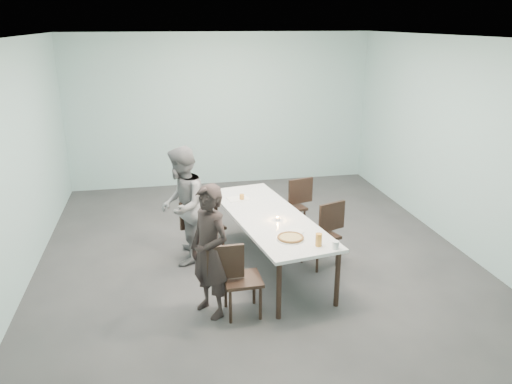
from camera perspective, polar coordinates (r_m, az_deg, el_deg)
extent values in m
plane|color=#333335|center=(7.21, -0.15, -7.29)|extent=(7.00, 7.00, 0.00)
cube|color=#9DC5C5|center=(10.07, -4.02, 9.27)|extent=(6.00, 0.02, 3.00)
cube|color=#9DC5C5|center=(3.53, 10.91, -10.00)|extent=(6.00, 0.02, 3.00)
cube|color=#9DC5C5|center=(6.80, -25.84, 2.65)|extent=(0.02, 7.00, 3.00)
cube|color=#9DC5C5|center=(7.82, 22.07, 5.08)|extent=(0.02, 7.00, 3.00)
cube|color=white|center=(6.47, -0.17, 17.28)|extent=(6.00, 7.00, 0.02)
cube|color=white|center=(6.63, 1.42, -2.83)|extent=(1.33, 2.72, 0.04)
cylinder|color=black|center=(5.65, 2.63, -11.17)|extent=(0.06, 0.06, 0.71)
cylinder|color=black|center=(7.73, -4.59, -2.62)|extent=(0.06, 0.06, 0.71)
cylinder|color=black|center=(5.95, 9.28, -9.76)|extent=(0.06, 0.06, 0.71)
cylinder|color=black|center=(7.95, 0.53, -1.93)|extent=(0.06, 0.06, 0.71)
cube|color=black|center=(5.71, -1.56, -9.97)|extent=(0.43, 0.43, 0.04)
cube|color=black|center=(5.57, -3.52, -8.00)|extent=(0.42, 0.05, 0.40)
cylinder|color=black|center=(5.65, -2.94, -12.96)|extent=(0.04, 0.04, 0.41)
cylinder|color=black|center=(5.94, -3.50, -11.25)|extent=(0.04, 0.04, 0.41)
cylinder|color=black|center=(5.71, 0.51, -12.59)|extent=(0.04, 0.04, 0.41)
cylinder|color=black|center=(5.99, -0.23, -10.92)|extent=(0.04, 0.04, 0.41)
cube|color=black|center=(7.11, -5.69, -3.96)|extent=(0.55, 0.55, 0.04)
cube|color=black|center=(6.94, -7.12, -2.47)|extent=(0.40, 0.20, 0.40)
cylinder|color=black|center=(7.00, -6.17, -6.41)|extent=(0.04, 0.04, 0.41)
cylinder|color=black|center=(7.27, -7.46, -5.44)|extent=(0.04, 0.04, 0.41)
cylinder|color=black|center=(7.15, -3.77, -5.77)|extent=(0.04, 0.04, 0.41)
cylinder|color=black|center=(7.42, -5.13, -4.85)|extent=(0.04, 0.04, 0.41)
cube|color=black|center=(6.85, 7.34, -4.96)|extent=(0.54, 0.54, 0.04)
cube|color=black|center=(6.87, 8.66, -2.78)|extent=(0.41, 0.18, 0.40)
cylinder|color=black|center=(7.16, 7.49, -5.85)|extent=(0.04, 0.04, 0.41)
cylinder|color=black|center=(6.93, 9.25, -6.83)|extent=(0.04, 0.04, 0.41)
cylinder|color=black|center=(6.97, 5.29, -6.49)|extent=(0.04, 0.04, 0.41)
cylinder|color=black|center=(6.73, 7.02, -7.53)|extent=(0.04, 0.04, 0.41)
cube|color=black|center=(7.82, 3.87, -1.73)|extent=(0.51, 0.51, 0.04)
cube|color=black|center=(7.83, 5.12, 0.13)|extent=(0.42, 0.15, 0.40)
cylinder|color=black|center=(8.12, 4.29, -2.65)|extent=(0.04, 0.04, 0.41)
cylinder|color=black|center=(7.85, 5.53, -3.46)|extent=(0.04, 0.04, 0.41)
cylinder|color=black|center=(7.97, 2.17, -3.04)|extent=(0.04, 0.04, 0.41)
cylinder|color=black|center=(7.69, 3.35, -3.90)|extent=(0.04, 0.04, 0.41)
imported|color=black|center=(5.58, -5.32, -6.80)|extent=(0.62, 0.67, 1.55)
imported|color=slate|center=(6.84, -8.43, -1.57)|extent=(0.76, 0.90, 1.63)
cylinder|color=white|center=(5.93, 3.97, -5.34)|extent=(0.34, 0.34, 0.01)
cylinder|color=#D0BB76|center=(5.92, 3.97, -5.22)|extent=(0.30, 0.30, 0.01)
torus|color=brown|center=(5.92, 3.97, -5.18)|extent=(0.32, 0.32, 0.03)
cylinder|color=white|center=(6.13, 4.66, -4.51)|extent=(0.18, 0.18, 0.01)
cylinder|color=orange|center=(5.76, 7.17, -5.44)|extent=(0.08, 0.08, 0.15)
cylinder|color=silver|center=(5.73, 9.08, -5.99)|extent=(0.08, 0.08, 0.09)
cylinder|color=silver|center=(6.45, 2.49, -3.10)|extent=(0.06, 0.06, 0.03)
cylinder|color=orange|center=(6.44, 2.49, -2.91)|extent=(0.04, 0.04, 0.01)
cylinder|color=orange|center=(7.18, -1.63, -0.56)|extent=(0.07, 0.07, 0.08)
cube|color=silver|center=(7.23, -2.06, -0.76)|extent=(0.33, 0.27, 0.01)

